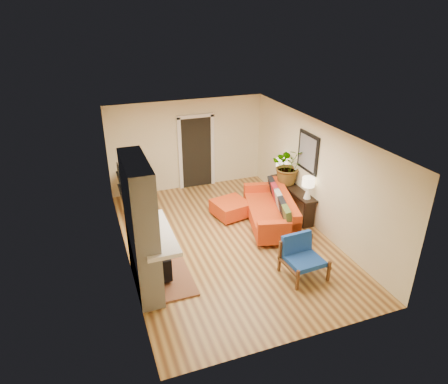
{
  "coord_description": "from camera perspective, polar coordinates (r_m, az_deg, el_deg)",
  "views": [
    {
      "loc": [
        -2.79,
        -7.39,
        4.95
      ],
      "look_at": [
        0.0,
        0.2,
        1.15
      ],
      "focal_mm": 32.0,
      "sensor_mm": 36.0,
      "label": 1
    }
  ],
  "objects": [
    {
      "name": "houseplant",
      "position": [
        10.37,
        9.25,
        3.78
      ],
      "size": [
        1.09,
        1.01,
        1.0
      ],
      "primitive_type": "imported",
      "rotation": [
        0.0,
        0.0,
        -0.3
      ],
      "color": "#1E5919",
      "rests_on": "console_table"
    },
    {
      "name": "room_shell",
      "position": [
        11.21,
        -1.4,
        5.85
      ],
      "size": [
        6.5,
        6.5,
        6.5
      ],
      "color": "tan",
      "rests_on": "ground"
    },
    {
      "name": "lamp_far",
      "position": [
        10.75,
        8.23,
        3.71
      ],
      "size": [
        0.3,
        0.3,
        0.54
      ],
      "color": "white",
      "rests_on": "console_table"
    },
    {
      "name": "dining_table",
      "position": [
        10.86,
        -12.08,
        1.35
      ],
      "size": [
        0.98,
        1.92,
        1.01
      ],
      "color": "brown",
      "rests_on": "ground"
    },
    {
      "name": "blue_chair",
      "position": [
        8.2,
        11.0,
        -8.74
      ],
      "size": [
        0.82,
        0.81,
        0.81
      ],
      "color": "brown",
      "rests_on": "ground"
    },
    {
      "name": "console_table",
      "position": [
        10.41,
        9.76,
        -0.05
      ],
      "size": [
        0.34,
        1.85,
        0.72
      ],
      "color": "black",
      "rests_on": "ground"
    },
    {
      "name": "lamp_near",
      "position": [
        9.68,
        11.93,
        0.93
      ],
      "size": [
        0.3,
        0.3,
        0.54
      ],
      "color": "white",
      "rests_on": "console_table"
    },
    {
      "name": "ottoman",
      "position": [
        10.21,
        0.95,
        -2.28
      ],
      "size": [
        0.97,
        0.97,
        0.42
      ],
      "color": "silver",
      "rests_on": "ground"
    },
    {
      "name": "sofa",
      "position": [
        9.86,
        7.02,
        -2.58
      ],
      "size": [
        1.51,
        2.43,
        0.89
      ],
      "color": "silver",
      "rests_on": "ground"
    },
    {
      "name": "fireplace",
      "position": [
        7.43,
        -11.43,
        -5.34
      ],
      "size": [
        1.09,
        1.68,
        2.6
      ],
      "color": "white",
      "rests_on": "ground"
    }
  ]
}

